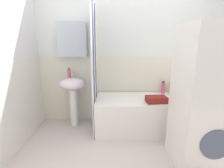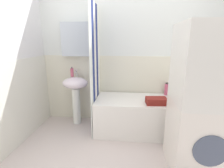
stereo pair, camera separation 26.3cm
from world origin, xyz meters
name	(u,v)px [view 1 (the left image)]	position (x,y,z in m)	size (l,w,h in m)	color
ground_plane	(133,166)	(0.00, 0.00, -0.02)	(4.80, 5.60, 0.04)	beige
wall_back_tiled	(124,59)	(-0.06, 1.26, 1.14)	(3.60, 0.18, 2.40)	silver
wall_left_tiled	(7,69)	(-1.57, 0.34, 1.12)	(0.07, 1.81, 2.40)	white
sink	(73,91)	(-0.92, 1.03, 0.62)	(0.44, 0.34, 0.85)	white
faucet	(73,74)	(-0.92, 1.11, 0.91)	(0.03, 0.12, 0.12)	silver
soap_dispenser	(69,73)	(-0.99, 1.08, 0.92)	(0.05, 0.05, 0.17)	#C2536C
bathtub	(144,114)	(0.28, 0.87, 0.28)	(1.59, 0.70, 0.55)	white
shower_curtain	(94,71)	(-0.53, 0.87, 1.00)	(0.01, 0.70, 2.00)	white
shampoo_bottle	(182,89)	(0.97, 1.14, 0.64)	(0.05, 0.05, 0.19)	#302533
conditioner_bottle	(176,89)	(0.87, 1.15, 0.62)	(0.06, 0.06, 0.15)	#2F579F
lotion_bottle	(170,88)	(0.76, 1.13, 0.65)	(0.04, 0.04, 0.20)	gold
body_wash_bottle	(163,88)	(0.64, 1.15, 0.65)	(0.07, 0.07, 0.22)	#C75170
towel_folded	(156,99)	(0.41, 0.68, 0.60)	(0.30, 0.19, 0.09)	maroon
washer_dryer_stack	(205,99)	(0.79, 0.06, 0.82)	(0.60, 0.63, 1.63)	white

